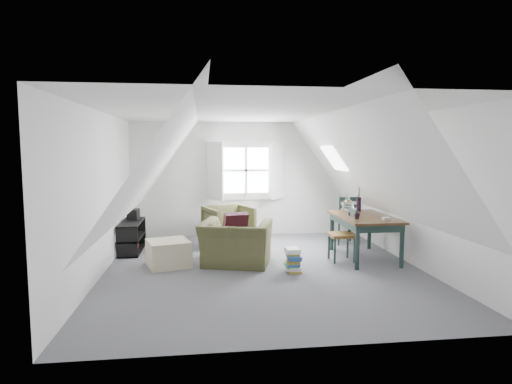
{
  "coord_description": "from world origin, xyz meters",
  "views": [
    {
      "loc": [
        -0.96,
        -6.65,
        1.94
      ],
      "look_at": [
        -0.04,
        0.6,
        1.19
      ],
      "focal_mm": 30.0,
      "sensor_mm": 36.0,
      "label": 1
    }
  ],
  "objects": [
    {
      "name": "media_shelf",
      "position": [
        -2.29,
        1.47,
        0.26
      ],
      "size": [
        0.37,
        1.11,
        0.57
      ],
      "rotation": [
        0.0,
        0.0,
        0.05
      ],
      "color": "black",
      "rests_on": "floor"
    },
    {
      "name": "skylight",
      "position": [
        1.55,
        1.3,
        1.75
      ],
      "size": [
        0.35,
        0.75,
        0.47
      ],
      "primitive_type": "cube",
      "rotation": [
        0.0,
        0.95,
        0.0
      ],
      "color": "white",
      "rests_on": "slope_right"
    },
    {
      "name": "armchair_far",
      "position": [
        -0.45,
        1.82,
        0.0
      ],
      "size": [
        1.1,
        1.12,
        0.79
      ],
      "primitive_type": "imported",
      "rotation": [
        0.0,
        0.0,
        0.36
      ],
      "color": "#434425",
      "rests_on": "floor"
    },
    {
      "name": "armchair_near",
      "position": [
        -0.41,
        0.32,
        0.0
      ],
      "size": [
        1.34,
        1.24,
        0.73
      ],
      "primitive_type": "imported",
      "rotation": [
        0.0,
        0.0,
        2.87
      ],
      "color": "#434425",
      "rests_on": "floor"
    },
    {
      "name": "dining_chair_near",
      "position": [
        1.44,
        0.33,
        0.47
      ],
      "size": [
        0.42,
        0.42,
        0.9
      ],
      "rotation": [
        0.0,
        0.0,
        -1.64
      ],
      "color": "brown",
      "rests_on": "floor"
    },
    {
      "name": "dining_table",
      "position": [
        1.85,
        0.45,
        0.66
      ],
      "size": [
        0.91,
        1.51,
        0.76
      ],
      "rotation": [
        0.0,
        0.0,
        0.08
      ],
      "color": "#362312",
      "rests_on": "floor"
    },
    {
      "name": "cup",
      "position": [
        1.6,
        0.15,
        0.76
      ],
      "size": [
        0.11,
        0.11,
        0.09
      ],
      "primitive_type": "imported",
      "rotation": [
        0.0,
        0.0,
        0.09
      ],
      "color": "black",
      "rests_on": "dining_table"
    },
    {
      "name": "electronics_box",
      "position": [
        -2.29,
        1.75,
        0.66
      ],
      "size": [
        0.22,
        0.28,
        0.21
      ],
      "primitive_type": "cube",
      "rotation": [
        0.0,
        0.0,
        -0.1
      ],
      "color": "black",
      "rests_on": "media_shelf"
    },
    {
      "name": "dormer_window",
      "position": [
        0.0,
        2.68,
        1.45
      ],
      "size": [
        1.71,
        0.35,
        1.3
      ],
      "color": "white",
      "rests_on": "wall_back"
    },
    {
      "name": "slope_right",
      "position": [
        1.55,
        0.0,
        1.78
      ],
      "size": [
        3.19,
        5.5,
        4.48
      ],
      "primitive_type": "plane",
      "rotation": [
        0.0,
        -2.19,
        0.0
      ],
      "color": "white",
      "rests_on": "wall_right"
    },
    {
      "name": "slope_left",
      "position": [
        -1.55,
        0.0,
        1.78
      ],
      "size": [
        3.19,
        5.5,
        4.48
      ],
      "primitive_type": "plane",
      "rotation": [
        0.0,
        2.19,
        0.0
      ],
      "color": "white",
      "rests_on": "wall_left"
    },
    {
      "name": "ottoman",
      "position": [
        -1.53,
        0.38,
        0.21
      ],
      "size": [
        0.8,
        0.8,
        0.43
      ],
      "primitive_type": "cube",
      "rotation": [
        0.0,
        0.0,
        0.29
      ],
      "color": "#B8AD8D",
      "rests_on": "floor"
    },
    {
      "name": "dining_chair_far",
      "position": [
        1.92,
        1.62,
        0.51
      ],
      "size": [
        0.46,
        0.46,
        0.98
      ],
      "rotation": [
        0.0,
        0.0,
        3.04
      ],
      "color": "brown",
      "rests_on": "floor"
    },
    {
      "name": "wall_right",
      "position": [
        2.5,
        0.0,
        1.25
      ],
      "size": [
        0.0,
        5.5,
        5.5
      ],
      "primitive_type": "plane",
      "rotation": [
        1.57,
        0.0,
        -1.57
      ],
      "color": "silver",
      "rests_on": "ground"
    },
    {
      "name": "throw_pillow",
      "position": [
        -0.41,
        0.47,
        0.65
      ],
      "size": [
        0.45,
        0.32,
        0.42
      ],
      "primitive_type": "cube",
      "rotation": [
        0.31,
        0.0,
        0.24
      ],
      "color": "#370F1D",
      "rests_on": "armchair_near"
    },
    {
      "name": "wall_back",
      "position": [
        0.0,
        2.75,
        1.25
      ],
      "size": [
        5.0,
        0.0,
        5.0
      ],
      "primitive_type": "plane",
      "rotation": [
        1.57,
        0.0,
        0.0
      ],
      "color": "silver",
      "rests_on": "ground"
    },
    {
      "name": "ceiling",
      "position": [
        0.0,
        0.0,
        2.5
      ],
      "size": [
        5.5,
        5.5,
        0.0
      ],
      "primitive_type": "plane",
      "rotation": [
        3.14,
        0.0,
        0.0
      ],
      "color": "white",
      "rests_on": "wall_back"
    },
    {
      "name": "vase_twigs",
      "position": [
        1.95,
        1.0,
        0.9
      ],
      "size": [
        0.08,
        0.09,
        0.66
      ],
      "rotation": [
        0.0,
        0.0,
        0.34
      ],
      "color": "black",
      "rests_on": "dining_table"
    },
    {
      "name": "magazine_stack",
      "position": [
        0.44,
        -0.21,
        0.19
      ],
      "size": [
        0.28,
        0.33,
        0.37
      ],
      "rotation": [
        0.0,
        0.0,
        0.05
      ],
      "color": "#B29933",
      "rests_on": "floor"
    },
    {
      "name": "floor",
      "position": [
        0.0,
        0.0,
        0.0
      ],
      "size": [
        5.5,
        5.5,
        0.0
      ],
      "primitive_type": "plane",
      "color": "#535359",
      "rests_on": "ground"
    },
    {
      "name": "paper_box",
      "position": [
        2.05,
        -0.0,
        0.78
      ],
      "size": [
        0.14,
        0.1,
        0.04
      ],
      "primitive_type": "cube",
      "rotation": [
        0.0,
        0.0,
        0.15
      ],
      "color": "white",
      "rests_on": "dining_table"
    },
    {
      "name": "wall_left",
      "position": [
        -2.5,
        0.0,
        1.25
      ],
      "size": [
        0.0,
        5.5,
        5.5
      ],
      "primitive_type": "plane",
      "rotation": [
        1.57,
        0.0,
        1.57
      ],
      "color": "silver",
      "rests_on": "ground"
    },
    {
      "name": "wall_front",
      "position": [
        0.0,
        -2.75,
        1.25
      ],
      "size": [
        5.0,
        0.0,
        5.0
      ],
      "primitive_type": "plane",
      "rotation": [
        -1.57,
        0.0,
        0.0
      ],
      "color": "silver",
      "rests_on": "ground"
    },
    {
      "name": "demijohn",
      "position": [
        1.7,
        0.9,
        0.89
      ],
      "size": [
        0.23,
        0.23,
        0.33
      ],
      "rotation": [
        0.0,
        0.0,
        0.06
      ],
      "color": "silver",
      "rests_on": "dining_table"
    }
  ]
}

